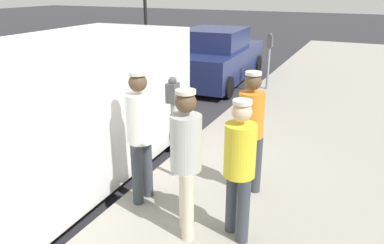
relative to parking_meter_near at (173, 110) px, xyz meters
The scene contains 10 objects.
ground_plane 1.79m from the parking_meter_near, behind, with size 80.00×80.00×0.00m, color #2D2D33.
sidewalk_slab 2.42m from the parking_meter_near, ahead, with size 5.00×32.00×0.15m, color #9E998E.
parking_meter_near is the anchor object (origin of this frame).
parking_meter_far 5.54m from the parking_meter_near, 90.00° to the left, with size 0.14×0.18×1.52m.
pedestrian_in_white 0.78m from the parking_meter_near, 94.18° to the right, with size 0.34×0.36×1.74m.
pedestrian_in_orange 1.14m from the parking_meter_near, ahead, with size 0.36×0.34×1.69m.
pedestrian_in_gray 1.42m from the parking_meter_near, 56.54° to the right, with size 0.34×0.34×1.72m.
pedestrian_in_yellow 1.66m from the parking_meter_near, 36.91° to the right, with size 0.34×0.34×1.63m.
parked_van 1.73m from the parking_meter_near, 150.37° to the right, with size 2.24×5.25×2.15m.
parked_sedan_ahead 6.49m from the parking_meter_near, 105.91° to the left, with size 2.09×4.47×1.65m.
Camera 1 is at (3.74, -4.47, 2.86)m, focal length 34.99 mm.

